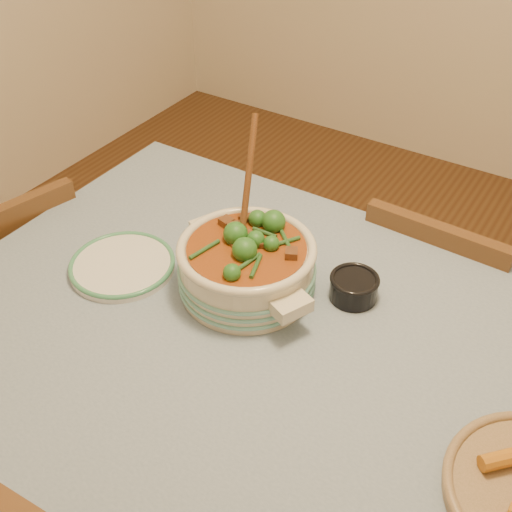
{
  "coord_description": "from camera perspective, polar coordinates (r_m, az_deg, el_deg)",
  "views": [
    {
      "loc": [
        0.39,
        -0.81,
        1.73
      ],
      "look_at": [
        -0.19,
        0.11,
        0.86
      ],
      "focal_mm": 45.0,
      "sensor_mm": 36.0,
      "label": 1
    }
  ],
  "objects": [
    {
      "name": "stew_casserole",
      "position": [
        1.42,
        -0.84,
        -0.57
      ],
      "size": [
        0.4,
        0.4,
        0.37
      ],
      "rotation": [
        0.0,
        0.0,
        -0.42
      ],
      "color": "beige",
      "rests_on": "dining_table"
    },
    {
      "name": "condiment_bowl",
      "position": [
        1.45,
        8.7,
        -2.66
      ],
      "size": [
        0.12,
        0.12,
        0.06
      ],
      "rotation": [
        0.0,
        0.0,
        0.08
      ],
      "color": "black",
      "rests_on": "dining_table"
    },
    {
      "name": "dining_table",
      "position": [
        1.4,
        4.25,
        -11.41
      ],
      "size": [
        1.68,
        1.08,
        0.76
      ],
      "color": "brown",
      "rests_on": "floor"
    },
    {
      "name": "chair_far",
      "position": [
        1.93,
        15.27,
        -4.38
      ],
      "size": [
        0.39,
        0.39,
        0.81
      ],
      "rotation": [
        0.0,
        0.0,
        3.1
      ],
      "color": "brown",
      "rests_on": "floor"
    },
    {
      "name": "chair_left",
      "position": [
        2.04,
        -20.4,
        -2.86
      ],
      "size": [
        0.45,
        0.45,
        0.81
      ],
      "rotation": [
        0.0,
        0.0,
        -1.81
      ],
      "color": "brown",
      "rests_on": "floor"
    },
    {
      "name": "white_plate",
      "position": [
        1.55,
        -11.8,
        -0.78
      ],
      "size": [
        0.26,
        0.26,
        0.02
      ],
      "rotation": [
        0.0,
        0.0,
        0.04
      ],
      "color": "silver",
      "rests_on": "dining_table"
    }
  ]
}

